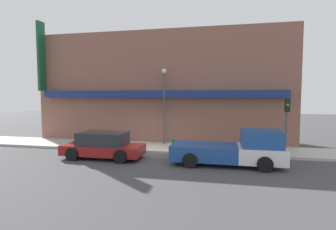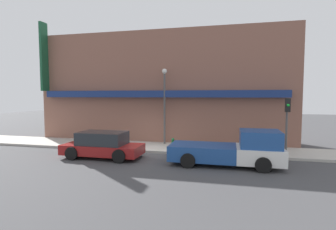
{
  "view_description": "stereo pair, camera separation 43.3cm",
  "coord_description": "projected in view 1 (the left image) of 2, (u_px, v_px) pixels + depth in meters",
  "views": [
    {
      "loc": [
        4.82,
        -15.79,
        3.66
      ],
      "look_at": [
        1.22,
        1.26,
        2.36
      ],
      "focal_mm": 28.0,
      "sensor_mm": 36.0,
      "label": 1
    },
    {
      "loc": [
        5.24,
        -15.69,
        3.66
      ],
      "look_at": [
        1.22,
        1.26,
        2.36
      ],
      "focal_mm": 28.0,
      "sensor_mm": 36.0,
      "label": 2
    }
  ],
  "objects": [
    {
      "name": "pickup_truck",
      "position": [
        234.0,
        149.0,
        13.75
      ],
      "size": [
        5.8,
        2.29,
        1.88
      ],
      "rotation": [
        0.0,
        0.0,
        0.03
      ],
      "color": "white",
      "rests_on": "ground"
    },
    {
      "name": "fire_hydrant",
      "position": [
        173.0,
        144.0,
        17.12
      ],
      "size": [
        0.21,
        0.21,
        0.73
      ],
      "color": "#196633",
      "rests_on": "sidewalk"
    },
    {
      "name": "traffic_light",
      "position": [
        287.0,
        116.0,
        15.43
      ],
      "size": [
        0.28,
        0.42,
        3.35
      ],
      "color": "#4C4C4C",
      "rests_on": "sidewalk"
    },
    {
      "name": "sidewalk",
      "position": [
        152.0,
        147.0,
        18.2
      ],
      "size": [
        36.0,
        3.15,
        0.16
      ],
      "color": "#B7B2A8",
      "rests_on": "ground"
    },
    {
      "name": "parked_car",
      "position": [
        103.0,
        145.0,
        15.29
      ],
      "size": [
        4.66,
        2.11,
        1.53
      ],
      "rotation": [
        0.0,
        0.0,
        -0.01
      ],
      "color": "maroon",
      "rests_on": "ground"
    },
    {
      "name": "street_lamp",
      "position": [
        164.0,
        97.0,
        18.81
      ],
      "size": [
        0.36,
        0.36,
        5.42
      ],
      "color": "#4C4C4C",
      "rests_on": "sidewalk"
    },
    {
      "name": "building",
      "position": [
        162.0,
        88.0,
        20.87
      ],
      "size": [
        19.8,
        3.8,
        9.47
      ],
      "color": "brown",
      "rests_on": "ground"
    },
    {
      "name": "ground_plane",
      "position": [
        145.0,
        153.0,
        16.67
      ],
      "size": [
        80.0,
        80.0,
        0.0
      ],
      "primitive_type": "plane",
      "color": "#424244"
    }
  ]
}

